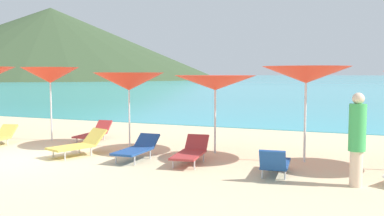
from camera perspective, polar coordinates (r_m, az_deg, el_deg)
The scene contains 13 objects.
ground_plane at distance 19.79m, azimuth -1.40°, elevation -1.95°, with size 50.00×100.00×0.30m, color beige.
ocean_water at distance 235.99m, azimuth 20.41°, elevation 3.91°, with size 650.00×440.00×0.02m, color #38B7CC.
headland_hill at distance 169.31m, azimuth -18.49°, elevation 8.27°, with size 126.84×126.84×26.67m, color #384C2D.
umbrella_4 at distance 14.21m, azimuth -18.64°, elevation 4.22°, with size 1.98×1.98×2.34m.
umbrella_5 at distance 12.32m, azimuth -8.53°, elevation 3.57°, with size 2.14×2.14×2.17m.
umbrella_6 at distance 11.25m, azimuth 3.17°, elevation 3.42°, with size 2.27×2.27×2.10m.
umbrella_7 at distance 10.43m, azimuth 15.18°, elevation 4.35°, with size 2.09×2.09×2.32m.
lounge_chair_0 at distance 13.90m, azimuth -13.14°, elevation -3.27°, with size 0.61×1.62×0.58m.
lounge_chair_2 at distance 11.44m, azimuth -15.11°, elevation -4.72°, with size 1.07×1.63×0.65m.
lounge_chair_3 at distance 10.13m, azimuth -0.16°, elevation -5.92°, with size 0.77×1.67×0.60m.
lounge_chair_7 at distance 9.07m, azimuth 11.18°, elevation -7.29°, with size 0.66×1.46×0.65m.
lounge_chair_9 at distance 10.61m, azimuth -7.47°, elevation -5.42°, with size 0.62×1.58×0.56m.
beachgoer_2 at distance 8.55m, azimuth 21.44°, elevation -3.64°, with size 0.32×0.32×1.79m.
Camera 1 is at (7.90, -8.00, 2.15)m, focal length 39.42 mm.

